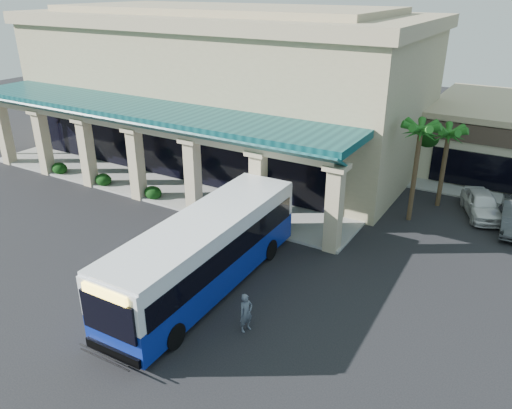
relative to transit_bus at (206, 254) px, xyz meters
The scene contains 10 objects.
ground 3.17m from the transit_bus, 157.77° to the left, with size 110.00×110.00×0.00m, color black.
main_building 20.34m from the transit_bus, 121.57° to the left, with size 30.80×14.80×11.35m, color tan, non-canonical shape.
arcade 13.08m from the transit_bus, 143.25° to the left, with size 30.00×6.20×5.70m, color #09363A, non-canonical shape.
palm_0 13.53m from the transit_bus, 63.23° to the left, with size 2.40×2.40×6.60m, color #1B5E19, non-canonical shape.
palm_1 16.62m from the transit_bus, 64.82° to the left, with size 2.40×2.40×5.80m, color #1B5E19, non-canonical shape.
palm_2 26.08m from the transit_bus, 163.27° to the left, with size 2.40×2.40×6.20m, color #1B5E19, non-canonical shape.
broadleaf_tree 20.64m from the transit_bus, 75.82° to the left, with size 2.60×2.60×4.81m, color black, non-canonical shape.
transit_bus is the anchor object (origin of this frame).
pedestrian 3.77m from the transit_bus, 28.65° to the right, with size 0.61×0.40×1.68m, color #505967.
car_silver 17.63m from the transit_bus, 56.93° to the left, with size 1.78×4.43×1.51m, color silver.
Camera 1 is at (14.43, -16.65, 12.89)m, focal length 35.00 mm.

